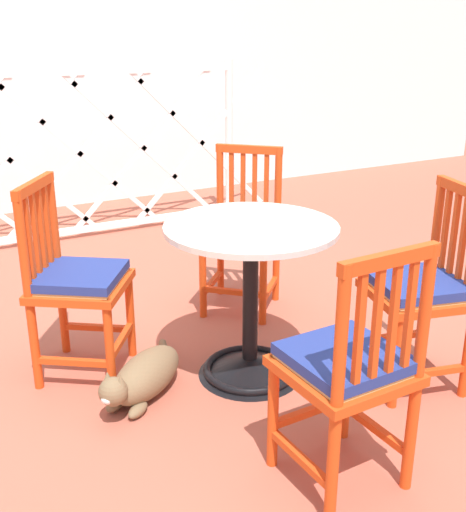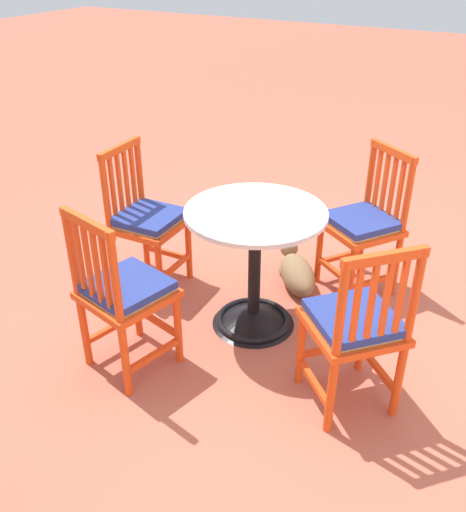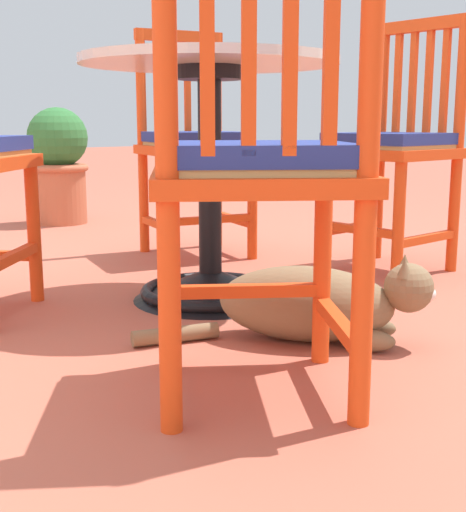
# 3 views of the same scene
# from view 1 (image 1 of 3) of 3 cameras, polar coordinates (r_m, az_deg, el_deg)

# --- Properties ---
(ground_plane) EXTENTS (24.00, 24.00, 0.00)m
(ground_plane) POSITION_cam_1_polar(r_m,az_deg,el_deg) (3.01, 1.97, -10.52)
(ground_plane) COLOR #AD5642
(building_wall_backdrop) EXTENTS (10.00, 0.20, 2.80)m
(building_wall_backdrop) POSITION_cam_1_polar(r_m,az_deg,el_deg) (5.83, -16.02, 18.03)
(building_wall_backdrop) COLOR white
(building_wall_backdrop) RESTS_ON ground_plane
(lattice_fence_panel) EXTENTS (3.17, 0.06, 1.29)m
(lattice_fence_panel) POSITION_cam_1_polar(r_m,az_deg,el_deg) (4.87, -13.68, 8.99)
(lattice_fence_panel) COLOR white
(lattice_fence_panel) RESTS_ON ground_plane
(cafe_table) EXTENTS (0.76, 0.76, 0.73)m
(cafe_table) POSITION_cam_1_polar(r_m,az_deg,el_deg) (2.87, 1.56, -5.69)
(cafe_table) COLOR black
(cafe_table) RESTS_ON ground_plane
(orange_chair_tucked_in) EXTENTS (0.48, 0.48, 0.91)m
(orange_chair_tucked_in) POSITION_cam_1_polar(r_m,az_deg,el_deg) (2.87, 16.70, -3.02)
(orange_chair_tucked_in) COLOR #D64214
(orange_chair_tucked_in) RESTS_ON ground_plane
(orange_chair_facing_out) EXTENTS (0.57, 0.57, 0.91)m
(orange_chair_facing_out) POSITION_cam_1_polar(r_m,az_deg,el_deg) (3.52, 0.80, 2.08)
(orange_chair_facing_out) COLOR #D64214
(orange_chair_facing_out) RESTS_ON ground_plane
(orange_chair_near_fence) EXTENTS (0.56, 0.56, 0.91)m
(orange_chair_near_fence) POSITION_cam_1_polar(r_m,az_deg,el_deg) (2.92, -14.02, -2.36)
(orange_chair_near_fence) COLOR #D64214
(orange_chair_near_fence) RESTS_ON ground_plane
(orange_chair_at_corner) EXTENTS (0.41, 0.41, 0.91)m
(orange_chair_at_corner) POSITION_cam_1_polar(r_m,az_deg,el_deg) (2.19, 10.37, -10.04)
(orange_chair_at_corner) COLOR #D64214
(orange_chair_at_corner) RESTS_ON ground_plane
(tabby_cat) EXTENTS (0.51, 0.59, 0.23)m
(tabby_cat) POSITION_cam_1_polar(r_m,az_deg,el_deg) (2.81, -8.22, -10.89)
(tabby_cat) COLOR brown
(tabby_cat) RESTS_ON ground_plane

